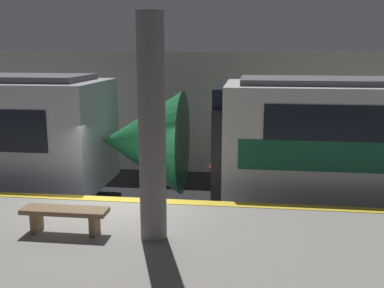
# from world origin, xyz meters

# --- Properties ---
(ground_plane) EXTENTS (120.00, 120.00, 0.00)m
(ground_plane) POSITION_xyz_m (0.00, 0.00, 0.00)
(ground_plane) COLOR black
(platform) EXTENTS (40.00, 5.19, 1.14)m
(platform) POSITION_xyz_m (0.00, -2.59, 0.57)
(platform) COLOR gray
(platform) RESTS_ON ground
(station_rear_barrier) EXTENTS (50.00, 0.15, 4.21)m
(station_rear_barrier) POSITION_xyz_m (0.00, 6.42, 2.10)
(station_rear_barrier) COLOR #B2AD9E
(station_rear_barrier) RESTS_ON ground
(support_pillar_near) EXTENTS (0.44, 0.44, 3.72)m
(support_pillar_near) POSITION_xyz_m (1.20, -1.96, 2.99)
(support_pillar_near) COLOR slate
(support_pillar_near) RESTS_ON platform
(platform_bench) EXTENTS (1.50, 0.40, 0.45)m
(platform_bench) POSITION_xyz_m (-0.36, -1.99, 1.47)
(platform_bench) COLOR brown
(platform_bench) RESTS_ON platform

